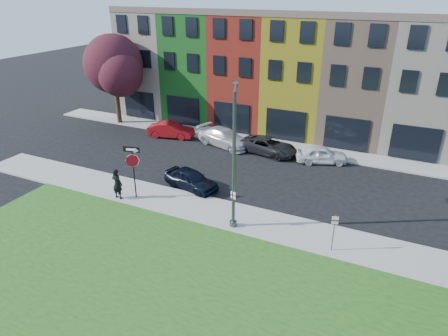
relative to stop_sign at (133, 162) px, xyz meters
The scene contains 15 objects.
ground 6.43m from the stop_sign, 24.56° to the right, with size 120.00×120.00×0.00m, color black.
sidewalk_near 7.80m from the stop_sign, ahead, with size 40.00×3.00×0.12m, color #97958F.
sidewalk_far 13.00m from the stop_sign, 79.25° to the left, with size 40.00×2.40×0.12m, color #97958F.
rowhouse_block 19.10m from the stop_sign, 81.26° to the left, with size 30.00×10.12×10.00m.
stop_sign is the anchor object (origin of this frame).
man 1.77m from the stop_sign, 148.37° to the right, with size 0.74×0.50×1.97m, color black.
sedan_near 4.09m from the stop_sign, 48.28° to the left, with size 4.15×2.44×1.32m, color black.
parked_car_red 11.43m from the stop_sign, 110.88° to the left, with size 4.26×2.25×1.34m, color maroon.
parked_car_silver 10.88m from the stop_sign, 84.00° to the left, with size 5.31×3.26×1.44m, color #B2B1B6.
parked_car_dark 11.84m from the stop_sign, 64.88° to the left, with size 4.94×2.86×1.29m, color black.
parked_car_white 14.19m from the stop_sign, 49.01° to the left, with size 4.07×2.79×1.29m, color silver.
street_lamp 6.91m from the stop_sign, ahead, with size 1.22×2.44×7.52m.
parking_sign_a 6.95m from the stop_sign, ahead, with size 0.31×0.12×2.26m.
parking_sign_b 12.27m from the stop_sign, ahead, with size 0.31×0.13×2.04m.
tree_purple 16.11m from the stop_sign, 131.83° to the left, with size 6.45×5.64×8.25m.
Camera 1 is at (8.99, -15.09, 12.16)m, focal length 32.00 mm.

